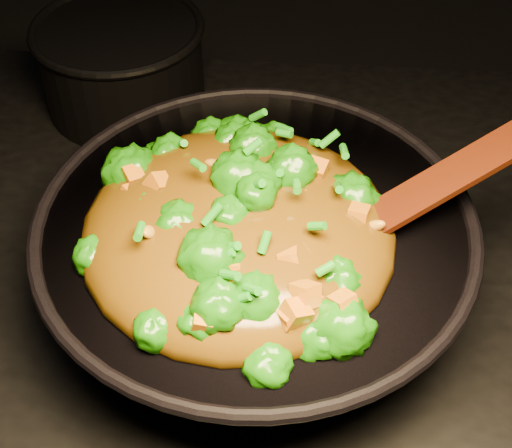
# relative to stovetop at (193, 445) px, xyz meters

# --- Properties ---
(stovetop) EXTENTS (1.20, 0.90, 0.90)m
(stovetop) POSITION_rel_stovetop_xyz_m (0.00, 0.00, 0.00)
(stovetop) COLOR black
(stovetop) RESTS_ON ground
(wok) EXTENTS (0.53, 0.53, 0.13)m
(wok) POSITION_rel_stovetop_xyz_m (0.11, -0.04, 0.51)
(wok) COLOR black
(wok) RESTS_ON stovetop
(stir_fry) EXTENTS (0.35, 0.35, 0.11)m
(stir_fry) POSITION_rel_stovetop_xyz_m (0.09, -0.06, 0.63)
(stir_fry) COLOR #196907
(stir_fry) RESTS_ON wok
(spatula) EXTENTS (0.24, 0.14, 0.11)m
(spatula) POSITION_rel_stovetop_xyz_m (0.27, -0.03, 0.62)
(spatula) COLOR #371605
(spatula) RESTS_ON wok
(back_pot) EXTENTS (0.27, 0.27, 0.13)m
(back_pot) POSITION_rel_stovetop_xyz_m (-0.11, 0.32, 0.52)
(back_pot) COLOR black
(back_pot) RESTS_ON stovetop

